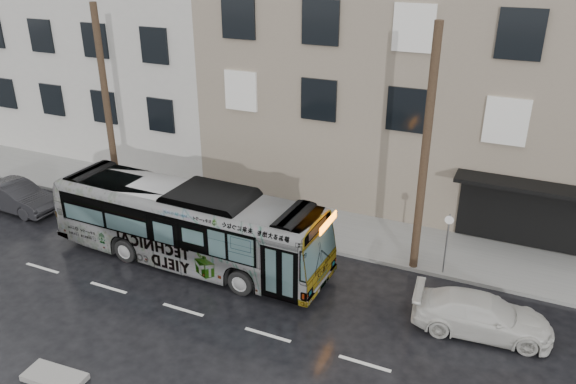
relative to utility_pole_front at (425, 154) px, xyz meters
name	(u,v)px	position (x,y,z in m)	size (l,w,h in m)	color
ground	(221,273)	(-6.50, -3.30, -4.65)	(120.00, 120.00, 0.00)	black
sidewalk	(277,218)	(-6.50, 1.60, -4.58)	(90.00, 3.60, 0.15)	gray
building_taupe	(437,73)	(-1.50, 9.40, 0.85)	(20.00, 12.00, 11.00)	gray
utility_pole_front	(425,154)	(0.00, 0.00, 0.00)	(0.30, 0.30, 9.00)	#3F301F
utility_pole_rear	(107,109)	(-14.00, 0.00, 0.00)	(0.30, 0.30, 9.00)	#3F301F
sign_post	(446,244)	(1.10, 0.00, -3.30)	(0.06, 0.06, 2.40)	slate
bus	(188,224)	(-8.08, -2.93, -3.09)	(2.62, 11.21, 3.12)	#B2B2B2
white_sedan	(482,315)	(2.79, -2.82, -4.03)	(1.75, 4.31, 1.25)	beige
dark_sedan	(16,196)	(-17.86, -2.45, -3.97)	(1.44, 4.14, 1.36)	black
slush_pile	(55,377)	(-7.93, -10.09, -4.56)	(1.80, 0.80, 0.18)	gray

